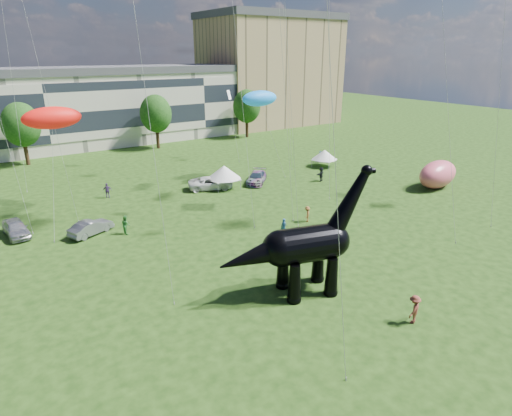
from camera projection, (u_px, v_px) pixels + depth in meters
ground at (358, 309)px, 27.42m from camera, size 220.00×220.00×0.00m
terrace_row at (41, 114)px, 69.26m from camera, size 78.00×11.00×12.00m
apartment_block at (270, 73)px, 95.17m from camera, size 28.00×18.00×22.00m
tree_mid_left at (20, 121)px, 60.06m from camera, size 5.20×5.20×9.44m
tree_mid_right at (156, 111)px, 70.61m from camera, size 5.20×5.20×9.44m
tree_far_right at (247, 104)px, 80.10m from camera, size 5.20×5.20×9.44m
dinosaur_sculpture at (301, 247)px, 28.28m from camera, size 10.89×4.44×8.92m
car_silver at (16, 228)px, 38.01m from camera, size 2.16×4.49×1.48m
car_grey at (91, 227)px, 38.39m from camera, size 4.30×2.94×1.34m
car_white at (211, 183)px, 51.02m from camera, size 5.82×4.19×1.47m
car_dark at (257, 178)px, 53.34m from camera, size 4.85×4.92×1.43m
gazebo_near at (224, 172)px, 51.09m from camera, size 4.32×4.32×2.77m
gazebo_far at (325, 155)px, 60.70m from camera, size 4.52×4.52×2.43m
inflatable_pink at (438, 174)px, 51.37m from camera, size 6.94×4.14×3.28m
visitors at (256, 215)px, 40.76m from camera, size 48.68×35.11×1.84m
kites at (172, 22)px, 39.69m from camera, size 63.06×47.06×29.73m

